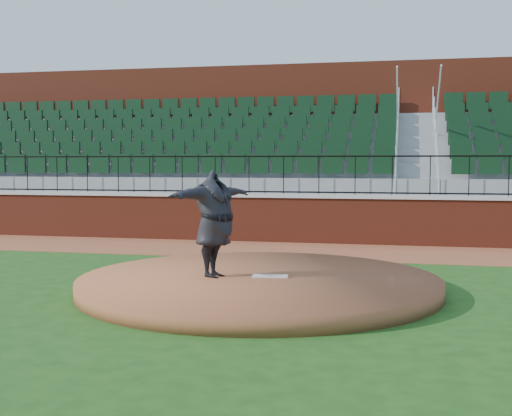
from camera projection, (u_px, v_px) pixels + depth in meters
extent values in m
plane|color=#1C4714|center=(236.00, 292.00, 11.15)|extent=(90.00, 90.00, 0.00)
cube|color=brown|center=(291.00, 250.00, 16.41)|extent=(34.00, 3.20, 0.01)
cube|color=maroon|center=(301.00, 220.00, 17.92)|extent=(34.00, 0.35, 1.20)
cube|color=#B7B7B7|center=(301.00, 196.00, 17.88)|extent=(34.00, 0.45, 0.10)
cube|color=maroon|center=(326.00, 144.00, 23.15)|extent=(34.00, 0.50, 5.50)
cylinder|color=brown|center=(259.00, 284.00, 11.23)|extent=(6.01, 6.01, 0.25)
cube|color=silver|center=(270.00, 276.00, 11.14)|extent=(0.60, 0.21, 0.04)
imported|color=black|center=(215.00, 224.00, 11.12)|extent=(1.26, 2.25, 1.77)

